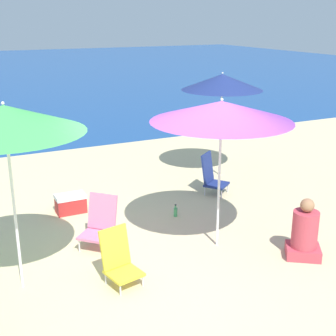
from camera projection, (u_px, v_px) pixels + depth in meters
ground_plane at (177, 257)px, 6.78m from camera, size 60.00×60.00×0.00m
beach_umbrella_green at (5, 119)px, 5.36m from camera, size 1.87×1.87×2.41m
beach_umbrella_purple at (222, 111)px, 6.52m from camera, size 2.03×2.03×2.25m
beach_umbrella_navy at (222, 82)px, 9.73m from camera, size 1.71×1.71×2.23m
beach_chair_navy at (211, 175)px, 9.15m from camera, size 0.62×0.63×0.80m
beach_chair_pink at (100, 222)px, 7.05m from camera, size 0.70×0.70×0.78m
beach_chair_yellow at (119, 259)px, 6.07m from camera, size 0.50×0.56×0.73m
person_seated_far at (305, 234)px, 6.70m from camera, size 0.63×0.61×0.90m
water_bottle at (176, 212)px, 8.15m from camera, size 0.07×0.07×0.22m
cooler_box at (71, 203)px, 8.29m from camera, size 0.53×0.32×0.34m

